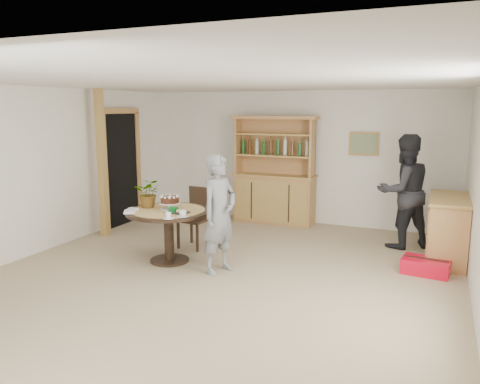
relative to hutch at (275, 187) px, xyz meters
name	(u,v)px	position (x,y,z in m)	size (l,w,h in m)	color
ground	(215,280)	(0.30, -3.24, -0.69)	(7.00, 7.00, 0.00)	tan
room_shell	(214,145)	(0.30, -3.23, 1.05)	(6.04, 7.04, 2.52)	white
doorway	(120,166)	(-2.63, -1.24, 0.42)	(0.13, 1.10, 2.18)	black
pine_post	(102,164)	(-2.40, -2.04, 0.56)	(0.12, 0.12, 2.50)	tan
hutch	(275,187)	(0.00, 0.00, 0.00)	(1.62, 0.54, 2.04)	tan
sideboard	(448,229)	(3.04, -1.24, -0.22)	(0.54, 1.26, 0.94)	tan
dining_table	(169,221)	(-0.63, -2.81, -0.08)	(1.20, 1.20, 0.76)	black
dining_chair	(197,213)	(-0.62, -1.98, -0.15)	(0.46, 0.46, 0.95)	black
birthday_cake	(170,201)	(-0.63, -2.76, 0.19)	(0.30, 0.30, 0.20)	white
flower_vase	(149,193)	(-0.98, -2.76, 0.28)	(0.38, 0.33, 0.42)	#3F7233
gift_tray	(177,211)	(-0.42, -2.94, 0.10)	(0.30, 0.20, 0.08)	black
coffee_cup_a	(183,214)	(-0.23, -3.09, 0.11)	(0.15, 0.15, 0.09)	white
coffee_cup_b	(168,216)	(-0.35, -3.26, 0.11)	(0.15, 0.15, 0.08)	white
napkins	(131,211)	(-1.04, -3.13, 0.09)	(0.24, 0.33, 0.03)	white
teen_boy	(219,214)	(0.22, -2.91, 0.11)	(0.58, 0.38, 1.59)	slate
adult_person	(404,191)	(2.38, -0.75, 0.21)	(0.87, 0.68, 1.79)	black
red_suitcase	(426,266)	(2.79, -1.91, -0.59)	(0.64, 0.47, 0.21)	red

